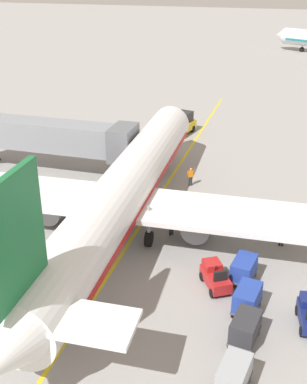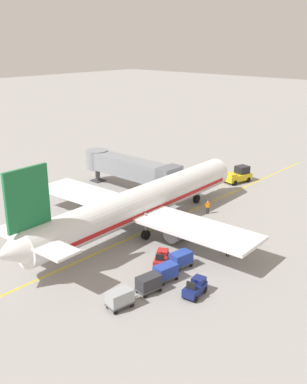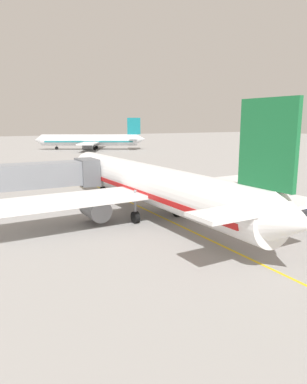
{
  "view_description": "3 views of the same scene",
  "coord_description": "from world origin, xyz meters",
  "px_view_note": "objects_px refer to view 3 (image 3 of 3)",
  "views": [
    {
      "loc": [
        9.95,
        -29.68,
        18.06
      ],
      "look_at": [
        0.72,
        1.96,
        2.41
      ],
      "focal_mm": 45.23,
      "sensor_mm": 36.0,
      "label": 1
    },
    {
      "loc": [
        32.14,
        -34.58,
        21.05
      ],
      "look_at": [
        -1.02,
        2.31,
        3.91
      ],
      "focal_mm": 41.87,
      "sensor_mm": 36.0,
      "label": 2
    },
    {
      "loc": [
        -16.8,
        -30.99,
        9.3
      ],
      "look_at": [
        -0.32,
        -0.15,
        2.35
      ],
      "focal_mm": 33.8,
      "sensor_mm": 36.0,
      "label": 3
    }
  ],
  "objects_px": {
    "baggage_cart_second_in_train": "(273,210)",
    "ground_crew_marshaller": "(177,202)",
    "pushback_tractor": "(72,175)",
    "parked_airliner": "(148,184)",
    "baggage_tug_spare": "(215,192)",
    "baggage_tug_lead": "(299,209)",
    "distant_taxiing_airliner": "(90,140)",
    "baggage_cart_front": "(247,204)",
    "ground_crew_loader": "(136,188)",
    "baggage_cart_third_in_train": "(295,216)",
    "ground_crew_wing_walker": "(231,194)",
    "baggage_tug_trailing": "(242,211)",
    "jet_bridge": "(18,177)"
  },
  "relations": [
    {
      "from": "pushback_tractor",
      "to": "ground_crew_loader",
      "type": "bearing_deg",
      "value": -73.07
    },
    {
      "from": "baggage_tug_lead",
      "to": "baggage_cart_second_in_train",
      "type": "xyz_separation_m",
      "value": [
        -3.47,
        0.15,
        0.24
      ]
    },
    {
      "from": "jet_bridge",
      "to": "baggage_tug_lead",
      "type": "relative_size",
      "value": 6.45
    },
    {
      "from": "baggage_cart_second_in_train",
      "to": "ground_crew_loader",
      "type": "bearing_deg",
      "value": 112.84
    },
    {
      "from": "parked_airliner",
      "to": "ground_crew_loader",
      "type": "xyz_separation_m",
      "value": [
        3.01,
        9.16,
        -2.23
      ]
    },
    {
      "from": "baggage_cart_front",
      "to": "baggage_cart_third_in_train",
      "type": "bearing_deg",
      "value": -82.48
    },
    {
      "from": "baggage_tug_lead",
      "to": "baggage_tug_trailing",
      "type": "bearing_deg",
      "value": 160.31
    },
    {
      "from": "baggage_tug_lead",
      "to": "baggage_tug_spare",
      "type": "height_order",
      "value": "same"
    },
    {
      "from": "baggage_tug_spare",
      "to": "distant_taxiing_airliner",
      "type": "distance_m",
      "value": 78.5
    },
    {
      "from": "pushback_tractor",
      "to": "ground_crew_wing_walker",
      "type": "height_order",
      "value": "pushback_tractor"
    },
    {
      "from": "baggage_cart_third_in_train",
      "to": "ground_crew_marshaller",
      "type": "xyz_separation_m",
      "value": [
        -6.43,
        9.66,
        0.0
      ]
    },
    {
      "from": "jet_bridge",
      "to": "ground_crew_marshaller",
      "type": "xyz_separation_m",
      "value": [
        14.24,
        -8.73,
        -2.51
      ]
    },
    {
      "from": "baggage_cart_second_in_train",
      "to": "ground_crew_marshaller",
      "type": "xyz_separation_m",
      "value": [
        -6.26,
        7.16,
        0.0
      ]
    },
    {
      "from": "baggage_cart_front",
      "to": "baggage_cart_second_in_train",
      "type": "bearing_deg",
      "value": -79.52
    },
    {
      "from": "baggage_tug_lead",
      "to": "ground_crew_loader",
      "type": "xyz_separation_m",
      "value": [
        -10.23,
        16.22,
        0.24
      ]
    },
    {
      "from": "baggage_cart_front",
      "to": "baggage_tug_lead",
      "type": "bearing_deg",
      "value": -37.28
    },
    {
      "from": "jet_bridge",
      "to": "baggage_tug_trailing",
      "type": "height_order",
      "value": "jet_bridge"
    },
    {
      "from": "ground_crew_marshaller",
      "to": "baggage_tug_trailing",
      "type": "bearing_deg",
      "value": -52.18
    },
    {
      "from": "baggage_cart_third_in_train",
      "to": "baggage_tug_spare",
      "type": "bearing_deg",
      "value": 84.7
    },
    {
      "from": "baggage_tug_spare",
      "to": "baggage_cart_second_in_train",
      "type": "xyz_separation_m",
      "value": [
        -1.39,
        -10.62,
        0.24
      ]
    },
    {
      "from": "parked_airliner",
      "to": "baggage_cart_third_in_train",
      "type": "relative_size",
      "value": 12.55
    },
    {
      "from": "ground_crew_marshaller",
      "to": "baggage_cart_second_in_train",
      "type": "bearing_deg",
      "value": -48.86
    },
    {
      "from": "baggage_tug_spare",
      "to": "baggage_cart_second_in_train",
      "type": "distance_m",
      "value": 10.71
    },
    {
      "from": "pushback_tractor",
      "to": "parked_airliner",
      "type": "bearing_deg",
      "value": -86.96
    },
    {
      "from": "baggage_tug_spare",
      "to": "baggage_cart_third_in_train",
      "type": "height_order",
      "value": "baggage_tug_spare"
    },
    {
      "from": "baggage_cart_second_in_train",
      "to": "baggage_cart_third_in_train",
      "type": "xyz_separation_m",
      "value": [
        0.18,
        -2.5,
        0.0
      ]
    },
    {
      "from": "parked_airliner",
      "to": "jet_bridge",
      "type": "bearing_deg",
      "value": 140.04
    },
    {
      "from": "baggage_tug_spare",
      "to": "distant_taxiing_airliner",
      "type": "height_order",
      "value": "distant_taxiing_airliner"
    },
    {
      "from": "baggage_cart_front",
      "to": "distant_taxiing_airliner",
      "type": "distance_m",
      "value": 86.41
    },
    {
      "from": "pushback_tractor",
      "to": "ground_crew_loader",
      "type": "distance_m",
      "value": 14.55
    },
    {
      "from": "baggage_tug_lead",
      "to": "distant_taxiing_airliner",
      "type": "xyz_separation_m",
      "value": [
        7.99,
        88.59,
        2.31
      ]
    },
    {
      "from": "baggage_cart_second_in_train",
      "to": "ground_crew_marshaller",
      "type": "height_order",
      "value": "ground_crew_marshaller"
    },
    {
      "from": "baggage_cart_front",
      "to": "ground_crew_loader",
      "type": "xyz_separation_m",
      "value": [
        -6.23,
        13.17,
        0.0
      ]
    },
    {
      "from": "parked_airliner",
      "to": "baggage_cart_second_in_train",
      "type": "height_order",
      "value": "parked_airliner"
    },
    {
      "from": "parked_airliner",
      "to": "baggage_cart_front",
      "type": "xyz_separation_m",
      "value": [
        9.24,
        -4.02,
        -2.24
      ]
    },
    {
      "from": "baggage_cart_third_in_train",
      "to": "baggage_tug_lead",
      "type": "bearing_deg",
      "value": 35.49
    },
    {
      "from": "pushback_tractor",
      "to": "distant_taxiing_airliner",
      "type": "height_order",
      "value": "distant_taxiing_airliner"
    },
    {
      "from": "baggage_cart_third_in_train",
      "to": "ground_crew_loader",
      "type": "distance_m",
      "value": 19.82
    },
    {
      "from": "baggage_tug_spare",
      "to": "distant_taxiing_airliner",
      "type": "xyz_separation_m",
      "value": [
        10.06,
        77.82,
        2.31
      ]
    },
    {
      "from": "baggage_cart_third_in_train",
      "to": "ground_crew_loader",
      "type": "height_order",
      "value": "ground_crew_loader"
    },
    {
      "from": "pushback_tractor",
      "to": "baggage_cart_second_in_train",
      "type": "xyz_separation_m",
      "value": [
        11.0,
        -29.99,
        -0.15
      ]
    },
    {
      "from": "baggage_tug_trailing",
      "to": "baggage_cart_front",
      "type": "bearing_deg",
      "value": 33.08
    },
    {
      "from": "baggage_tug_spare",
      "to": "ground_crew_wing_walker",
      "type": "xyz_separation_m",
      "value": [
        0.16,
        -2.74,
        0.24
      ]
    },
    {
      "from": "ground_crew_wing_walker",
      "to": "distant_taxiing_airliner",
      "type": "relative_size",
      "value": 0.05
    },
    {
      "from": "baggage_tug_lead",
      "to": "ground_crew_wing_walker",
      "type": "relative_size",
      "value": 1.57
    },
    {
      "from": "jet_bridge",
      "to": "baggage_cart_third_in_train",
      "type": "height_order",
      "value": "jet_bridge"
    },
    {
      "from": "parked_airliner",
      "to": "baggage_tug_lead",
      "type": "height_order",
      "value": "parked_airliner"
    },
    {
      "from": "baggage_cart_second_in_train",
      "to": "ground_crew_marshaller",
      "type": "distance_m",
      "value": 9.51
    },
    {
      "from": "parked_airliner",
      "to": "ground_crew_marshaller",
      "type": "relative_size",
      "value": 22.07
    },
    {
      "from": "baggage_tug_trailing",
      "to": "baggage_tug_spare",
      "type": "height_order",
      "value": "same"
    }
  ]
}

